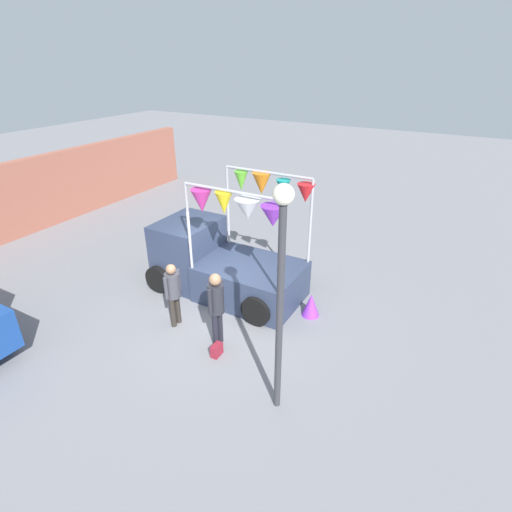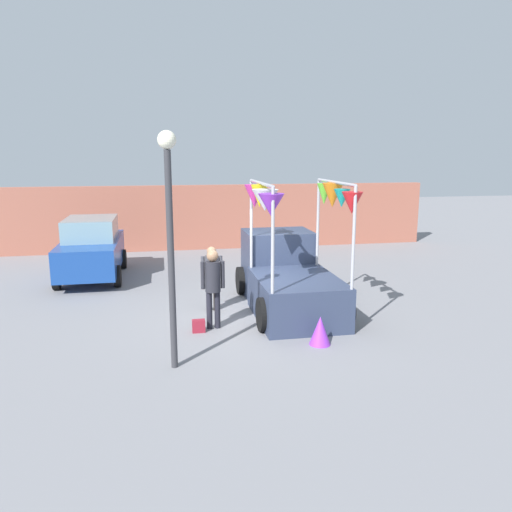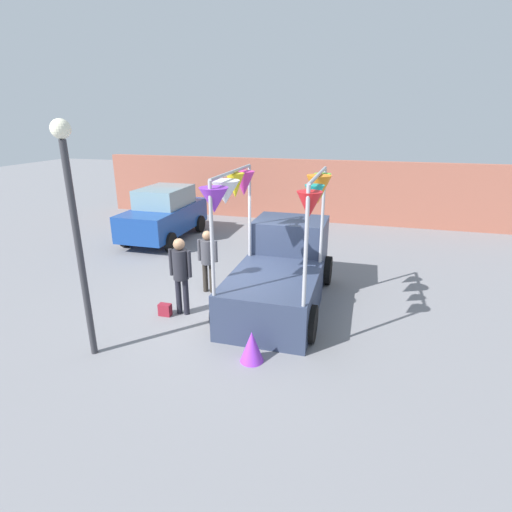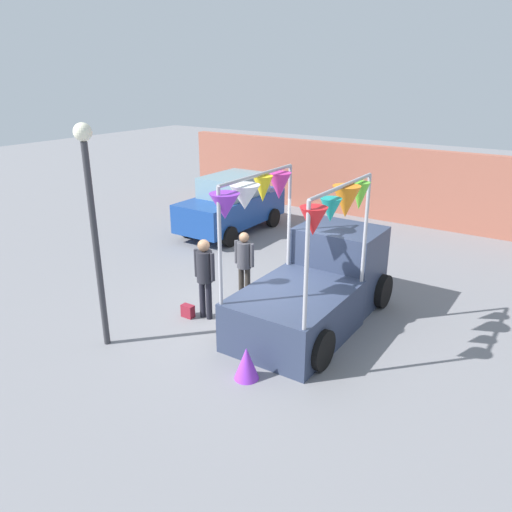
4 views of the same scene
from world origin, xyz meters
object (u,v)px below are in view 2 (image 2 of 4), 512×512
at_px(handbag, 199,326).
at_px(street_lamp, 170,219).
at_px(person_customer, 213,281).
at_px(person_vendor, 212,272).
at_px(parked_car, 92,248).
at_px(folded_kite_bundle_violet, 320,331).
at_px(vendor_truck, 286,271).

distance_m(handbag, street_lamp, 3.18).
distance_m(person_customer, person_vendor, 1.30).
height_order(parked_car, handbag, parked_car).
bearing_deg(street_lamp, folded_kite_bundle_violet, 10.54).
bearing_deg(parked_car, folded_kite_bundle_violet, -51.95).
bearing_deg(handbag, person_customer, 29.74).
xyz_separation_m(vendor_truck, person_customer, (-2.00, -1.30, 0.17)).
height_order(parked_car, person_vendor, parked_car).
xyz_separation_m(person_vendor, street_lamp, (-1.04, -3.24, 1.76)).
height_order(handbag, folded_kite_bundle_violet, folded_kite_bundle_violet).
relative_size(person_vendor, street_lamp, 0.38).
xyz_separation_m(person_customer, person_vendor, (0.11, 1.29, -0.11)).
height_order(person_customer, folded_kite_bundle_violet, person_customer).
height_order(vendor_truck, street_lamp, street_lamp).
xyz_separation_m(person_customer, street_lamp, (-0.93, -1.94, 1.65)).
relative_size(person_vendor, folded_kite_bundle_violet, 2.70).
bearing_deg(vendor_truck, person_vendor, -179.82).
relative_size(person_customer, folded_kite_bundle_violet, 2.98).
distance_m(parked_car, handbag, 6.31).
relative_size(vendor_truck, street_lamp, 0.98).
bearing_deg(person_customer, street_lamp, -115.49).
distance_m(person_customer, street_lamp, 2.71).
relative_size(handbag, street_lamp, 0.07).
relative_size(person_vendor, handbag, 5.79).
xyz_separation_m(vendor_truck, street_lamp, (-2.93, -3.24, 1.82)).
height_order(parked_car, folded_kite_bundle_violet, parked_car).
relative_size(parked_car, street_lamp, 0.94).
height_order(vendor_truck, handbag, vendor_truck).
xyz_separation_m(handbag, street_lamp, (-0.58, -1.74, 2.60)).
height_order(parked_car, person_customer, parked_car).
bearing_deg(vendor_truck, handbag, -147.46).
bearing_deg(person_customer, parked_car, 121.18).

